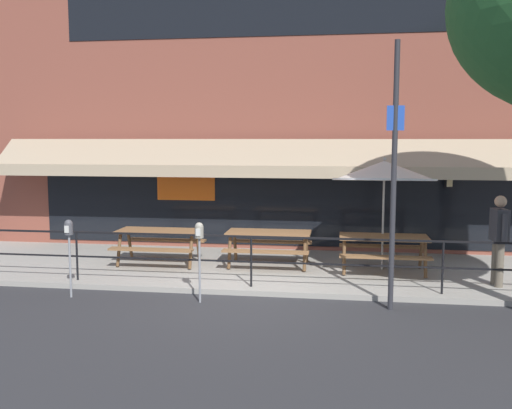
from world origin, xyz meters
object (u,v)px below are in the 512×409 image
Objects in this scene: patio_umbrella_right at (384,171)px; street_sign_pole at (394,175)px; parking_meter_near at (69,235)px; picnic_table_right at (383,244)px; pedestrian_walking at (499,236)px; picnic_table_centre at (269,239)px; picnic_table_left at (159,237)px; parking_meter_far at (199,238)px.

street_sign_pole is (-0.04, -2.57, 0.09)m from patio_umbrella_right.
picnic_table_right is at bearing 22.58° from parking_meter_near.
pedestrian_walking is at bearing 35.68° from street_sign_pole.
patio_umbrella_right is at bearing 25.03° from parking_meter_near.
parking_meter_near is at bearing -141.91° from picnic_table_centre.
picnic_table_left is 2.63m from parking_meter_near.
picnic_table_right is 1.05× the size of pedestrian_walking.
street_sign_pole is (2.38, -2.49, 1.57)m from picnic_table_centre.
street_sign_pole is at bearing -90.83° from patio_umbrella_right.
parking_meter_near is at bearing -179.64° from parking_meter_far.
picnic_table_left is at bearing -176.71° from picnic_table_centre.
parking_meter_near is at bearing -109.70° from picnic_table_left.
picnic_table_left and picnic_table_centre have the same top height.
parking_meter_near is 5.77m from street_sign_pole.
picnic_table_centre is at bearing 3.29° from picnic_table_left.
picnic_table_centre is 2.75m from parking_meter_far.
picnic_table_right is at bearing -90.00° from patio_umbrella_right.
picnic_table_right is at bearing -4.87° from picnic_table_centre.
parking_meter_far is at bearing -57.88° from picnic_table_left.
patio_umbrella_right is (0.00, 0.29, 1.47)m from picnic_table_right.
picnic_table_right is 1.27× the size of parking_meter_near.
street_sign_pole is at bearing -90.94° from picnic_table_right.
picnic_table_right is at bearing -0.79° from picnic_table_left.
parking_meter_near is 2.39m from parking_meter_far.
patio_umbrella_right is 6.38m from parking_meter_near.
street_sign_pole reaches higher than patio_umbrella_right.
patio_umbrella_right is at bearing 2.05° from picnic_table_centre.
street_sign_pole reaches higher than picnic_table_right.
picnic_table_right is 0.41× the size of street_sign_pole.
picnic_table_left is 4.83m from picnic_table_right.
pedestrian_walking is at bearing -7.05° from picnic_table_left.
patio_umbrella_right reaches higher than parking_meter_near.
picnic_table_left is at bearing 179.21° from picnic_table_right.
patio_umbrella_right is at bearing 2.67° from picnic_table_left.
picnic_table_centre is at bearing -177.95° from patio_umbrella_right.
street_sign_pole is at bearing -26.10° from picnic_table_left.
picnic_table_right is (4.83, -0.07, 0.00)m from picnic_table_left.
parking_meter_near is at bearing -157.42° from picnic_table_right.
picnic_table_centre is at bearing 133.71° from street_sign_pole.
pedestrian_walking reaches higher than picnic_table_centre.
parking_meter_far is (-3.31, -2.36, 0.44)m from picnic_table_right.
patio_umbrella_right is 4.36m from parking_meter_far.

